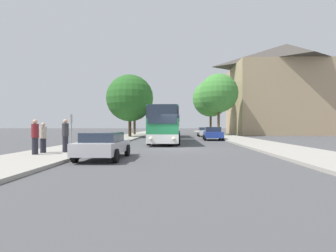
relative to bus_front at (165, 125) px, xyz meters
name	(u,v)px	position (x,y,z in m)	size (l,w,h in m)	color
ground_plane	(178,149)	(1.25, -6.53, -1.75)	(300.00, 300.00, 0.00)	#4C4C4F
sidewalk_left	(81,147)	(-5.75, -6.53, -1.67)	(4.00, 120.00, 0.15)	#A39E93
sidewalk_right	(278,148)	(8.25, -6.53, -1.67)	(4.00, 120.00, 0.15)	#A39E93
building_right_background	(287,89)	(21.85, 24.79, 6.78)	(20.07, 14.21, 17.06)	tan
bus_front	(165,125)	(0.00, 0.00, 0.00)	(2.83, 11.31, 3.27)	silver
bus_middle	(169,125)	(0.03, 12.92, -0.04)	(3.07, 10.70, 3.18)	#2D519E
parked_car_left_curb	(103,145)	(-2.45, -12.47, -1.05)	(2.06, 4.16, 1.31)	#B7B7BC
parked_car_right_near	(213,133)	(5.24, 4.74, -0.98)	(2.27, 4.16, 1.49)	#233D9E
parked_car_right_far	(204,132)	(5.27, 14.34, -1.01)	(1.93, 4.02, 1.38)	silver
bus_stop_sign	(71,127)	(-5.68, -8.47, -0.19)	(0.08, 0.45, 2.25)	gray
pedestrian_waiting_near	(65,135)	(-5.11, -10.68, -0.65)	(0.36, 0.36, 1.86)	#23232D
pedestrian_waiting_far	(35,137)	(-6.19, -11.86, -0.68)	(0.36, 0.36, 1.81)	#23232D
pedestrian_walking_back	(43,138)	(-6.21, -11.00, -0.77)	(0.36, 0.36, 1.66)	#23232D
tree_left_near	(135,106)	(-6.15, 19.94, 3.34)	(5.00, 5.00, 7.45)	#47331E
tree_left_far	(130,98)	(-5.34, 10.87, 3.71)	(6.48, 6.48, 8.55)	#47331E
tree_right_near	(211,99)	(7.41, 23.33, 4.86)	(6.63, 6.63, 9.78)	#513D23
tree_right_mid	(219,93)	(7.76, 16.34, 5.02)	(6.10, 6.10, 9.68)	brown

